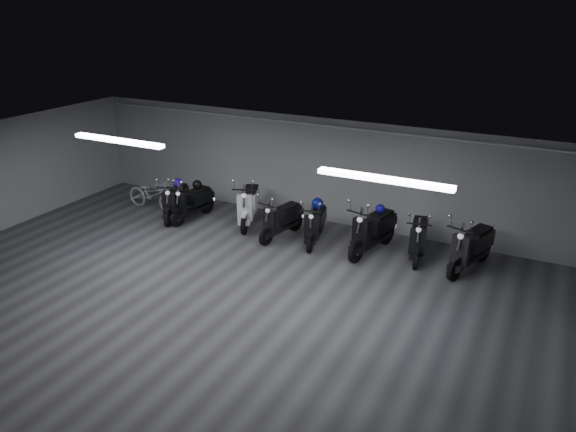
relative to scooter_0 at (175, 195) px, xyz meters
The scene contains 19 objects.
floor 4.84m from the scooter_0, 43.71° to the right, with size 14.00×10.00×0.01m, color #3D3D40.
ceiling 5.25m from the scooter_0, 43.71° to the right, with size 14.00×10.00×0.01m, color gray.
back_wall 3.93m from the scooter_0, 26.05° to the left, with size 14.00×0.01×2.80m, color #9B9B9E.
fluor_strip_left 3.14m from the scooter_0, 78.65° to the right, with size 2.40×0.18×0.08m, color white.
fluor_strip_right 7.17m from the scooter_0, 19.68° to the right, with size 2.40×0.18×0.08m, color white.
conduit 4.29m from the scooter_0, 24.91° to the left, with size 0.05×0.05×13.60m, color white.
scooter_0 is the anchor object (origin of this frame).
scooter_1 0.48m from the scooter_0, 15.87° to the left, with size 0.58×1.75×1.30m, color black, non-canonical shape.
scooter_2 2.06m from the scooter_0, 15.40° to the left, with size 0.66×1.97×1.46m, color white, non-canonical shape.
scooter_3 3.17m from the scooter_0, ahead, with size 0.57×1.72×1.28m, color black, non-canonical shape.
scooter_5 4.05m from the scooter_0, ahead, with size 0.57×1.72×1.28m, color black, non-canonical shape.
scooter_7 5.50m from the scooter_0, ahead, with size 0.67×2.00×1.49m, color black, non-canonical shape.
scooter_8 6.54m from the scooter_0, ahead, with size 0.60×1.79×1.33m, color black, non-canonical shape.
scooter_9 7.71m from the scooter_0, ahead, with size 0.65×1.96×1.46m, color black, non-canonical shape.
bicycle 1.04m from the scooter_0, 167.69° to the left, with size 0.60×1.71×1.11m, color silver.
helmet_0 4.03m from the scooter_0, ahead, with size 0.29×0.29×0.29m, color navy.
helmet_1 0.67m from the scooter_0, 37.49° to the left, with size 0.26×0.26×0.26m, color black.
helmet_2 5.59m from the scooter_0, ahead, with size 0.23×0.23×0.23m, color #120B82.
helmet_3 0.38m from the scooter_0, 107.95° to the left, with size 0.25×0.25×0.25m, color #270E9D.
Camera 1 is at (5.58, -7.66, 5.62)m, focal length 33.98 mm.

